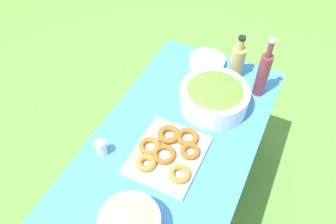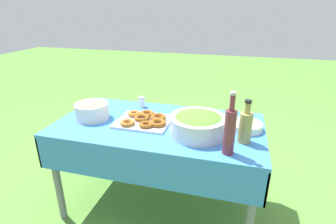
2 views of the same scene
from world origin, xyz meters
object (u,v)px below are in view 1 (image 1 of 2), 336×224
(salad_bowl, at_px, (214,96))
(plate_stack, at_px, (207,62))
(pasta_bowl, at_px, (130,224))
(wine_bottle, at_px, (263,73))
(olive_oil_bottle, at_px, (238,61))
(donut_platter, at_px, (169,152))

(salad_bowl, xyz_separation_m, plate_stack, (-0.30, -0.15, -0.05))
(pasta_bowl, height_order, plate_stack, pasta_bowl)
(wine_bottle, bearing_deg, olive_oil_bottle, -118.17)
(salad_bowl, distance_m, donut_platter, 0.39)
(pasta_bowl, xyz_separation_m, plate_stack, (-1.07, -0.10, -0.05))
(pasta_bowl, bearing_deg, plate_stack, -174.66)
(wine_bottle, bearing_deg, pasta_bowl, -13.71)
(pasta_bowl, relative_size, olive_oil_bottle, 0.90)
(pasta_bowl, height_order, olive_oil_bottle, olive_oil_bottle)
(donut_platter, xyz_separation_m, olive_oil_bottle, (-0.67, 0.10, 0.08))
(pasta_bowl, distance_m, olive_oil_bottle, 1.07)
(pasta_bowl, xyz_separation_m, wine_bottle, (-0.98, 0.24, 0.07))
(salad_bowl, distance_m, pasta_bowl, 0.78)
(salad_bowl, relative_size, pasta_bowl, 1.51)
(plate_stack, relative_size, olive_oil_bottle, 0.80)
(olive_oil_bottle, bearing_deg, wine_bottle, 61.83)
(plate_stack, height_order, olive_oil_bottle, olive_oil_bottle)
(salad_bowl, height_order, donut_platter, salad_bowl)
(salad_bowl, bearing_deg, donut_platter, -11.19)
(pasta_bowl, distance_m, donut_platter, 0.40)
(salad_bowl, xyz_separation_m, wine_bottle, (-0.20, 0.19, 0.07))
(donut_platter, height_order, wine_bottle, wine_bottle)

